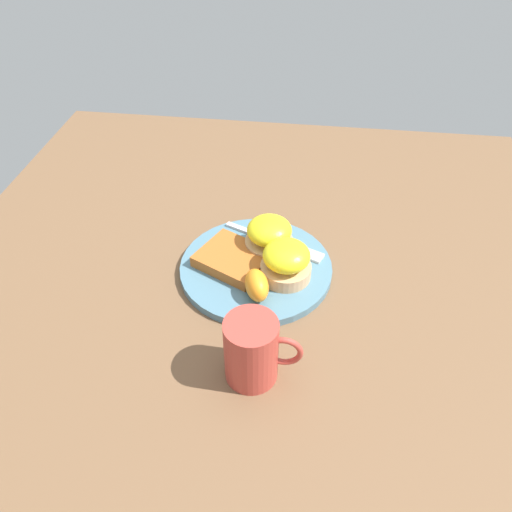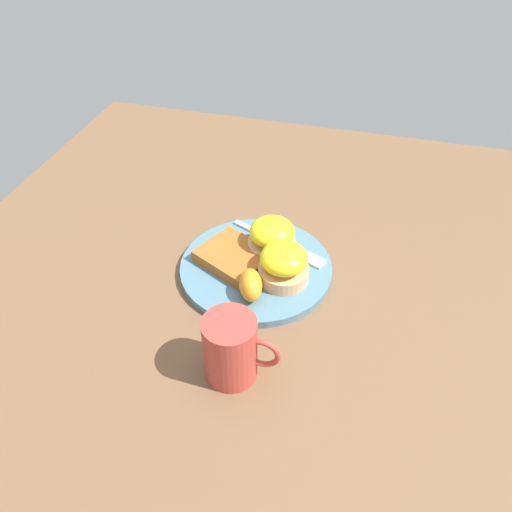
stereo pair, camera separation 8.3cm
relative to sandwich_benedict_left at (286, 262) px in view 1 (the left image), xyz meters
name	(u,v)px [view 1 (the left image)]	position (x,y,z in m)	size (l,w,h in m)	color
ground_plane	(256,271)	(-0.05, 0.02, -0.05)	(1.10, 1.10, 0.00)	brown
plate	(256,268)	(-0.05, 0.02, -0.04)	(0.26, 0.26, 0.01)	slate
sandwich_benedict_left	(286,262)	(0.00, 0.00, 0.00)	(0.08, 0.08, 0.07)	tan
sandwich_benedict_right	(269,236)	(-0.03, 0.06, 0.00)	(0.08, 0.08, 0.07)	tan
hashbrown_patty	(233,260)	(-0.09, 0.02, -0.02)	(0.11, 0.09, 0.02)	#A75A23
orange_wedge	(257,285)	(-0.04, -0.05, -0.01)	(0.06, 0.04, 0.04)	orange
fork	(279,243)	(-0.02, 0.08, -0.03)	(0.18, 0.09, 0.00)	silver
cup	(252,350)	(-0.03, -0.19, 0.01)	(0.11, 0.07, 0.10)	#B23D33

